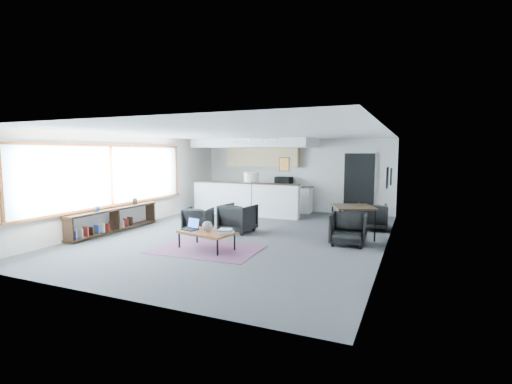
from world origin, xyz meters
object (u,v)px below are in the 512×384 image
at_px(armchair_right, 238,217).
at_px(microwave, 284,180).
at_px(book_stack, 226,231).
at_px(dining_table, 353,209).
at_px(ceramic_pot, 207,226).
at_px(laptop, 192,226).
at_px(floor_lamp, 251,179).
at_px(coffee_table, 206,233).
at_px(armchair_left, 198,218).
at_px(dining_chair_near, 348,230).
at_px(dining_chair_far, 372,217).

bearing_deg(armchair_right, microwave, -83.51).
height_order(book_stack, dining_table, dining_table).
relative_size(armchair_right, dining_table, 0.67).
distance_m(ceramic_pot, microwave, 5.76).
xyz_separation_m(laptop, floor_lamp, (0.10, 3.05, 0.87)).
distance_m(coffee_table, armchair_left, 1.96).
bearing_deg(laptop, book_stack, 10.94).
bearing_deg(dining_chair_near, ceramic_pot, -153.96).
height_order(armchair_right, dining_table, armchair_right).
relative_size(coffee_table, armchair_left, 1.86).
distance_m(book_stack, microwave, 5.79).
relative_size(laptop, armchair_right, 0.49).
xyz_separation_m(armchair_left, dining_chair_far, (4.29, 2.10, -0.02)).
distance_m(laptop, book_stack, 0.89).
height_order(coffee_table, armchair_right, armchair_right).
height_order(ceramic_pot, dining_table, dining_table).
distance_m(floor_lamp, dining_table, 3.21).
xyz_separation_m(book_stack, armchair_right, (-0.62, 1.85, -0.02)).
bearing_deg(ceramic_pot, microwave, 92.26).
relative_size(laptop, armchair_left, 0.57).
distance_m(floor_lamp, dining_chair_near, 3.58).
xyz_separation_m(coffee_table, dining_chair_near, (2.78, 1.64, -0.02)).
bearing_deg(ceramic_pot, armchair_left, 128.08).
xyz_separation_m(floor_lamp, dining_chair_far, (3.42, 0.53, -1.00)).
relative_size(coffee_table, floor_lamp, 0.86).
bearing_deg(armchair_left, laptop, 106.98).
relative_size(laptop, dining_table, 0.32).
bearing_deg(dining_table, ceramic_pot, -138.61).
bearing_deg(microwave, coffee_table, -87.12).
relative_size(armchair_left, dining_table, 0.57).
distance_m(coffee_table, dining_table, 3.70).
height_order(book_stack, floor_lamp, floor_lamp).
bearing_deg(dining_chair_far, floor_lamp, 1.53).
bearing_deg(book_stack, floor_lamp, 104.22).
relative_size(floor_lamp, dining_chair_far, 2.27).
height_order(armchair_left, armchair_right, armchair_right).
distance_m(dining_chair_far, microwave, 4.00).
relative_size(armchair_left, microwave, 1.21).
xyz_separation_m(coffee_table, microwave, (-0.22, 5.75, 0.76)).
distance_m(laptop, dining_chair_far, 5.03).
xyz_separation_m(armchair_right, dining_table, (2.91, 0.56, 0.31)).
height_order(ceramic_pot, floor_lamp, floor_lamp).
bearing_deg(floor_lamp, armchair_right, -82.55).
bearing_deg(microwave, floor_lamp, -91.55).
bearing_deg(laptop, dining_table, 49.88).
relative_size(laptop, book_stack, 1.13).
bearing_deg(coffee_table, dining_chair_far, 61.54).
bearing_deg(floor_lamp, armchair_left, -119.11).
bearing_deg(laptop, armchair_left, 130.53).
relative_size(armchair_right, floor_lamp, 0.54).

